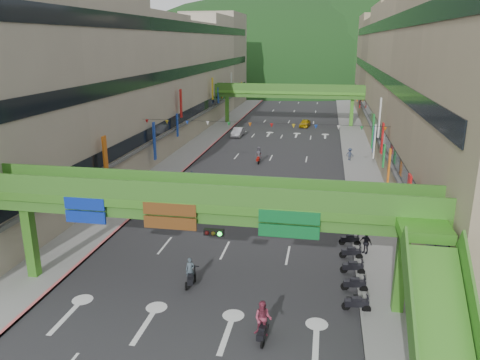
% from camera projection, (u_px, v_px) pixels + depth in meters
% --- Properties ---
extents(ground, '(320.00, 320.00, 0.00)m').
position_uv_depth(ground, '(171.00, 358.00, 22.10)').
color(ground, black).
rests_on(ground, ground).
extents(road_slab, '(18.00, 140.00, 0.02)m').
position_uv_depth(road_slab, '(279.00, 142.00, 69.22)').
color(road_slab, '#28282B').
rests_on(road_slab, ground).
extents(sidewalk_left, '(4.00, 140.00, 0.15)m').
position_uv_depth(sidewalk_left, '(207.00, 139.00, 71.10)').
color(sidewalk_left, gray).
rests_on(sidewalk_left, ground).
extents(sidewalk_right, '(4.00, 140.00, 0.15)m').
position_uv_depth(sidewalk_right, '(355.00, 144.00, 67.29)').
color(sidewalk_right, gray).
rests_on(sidewalk_right, ground).
extents(curb_left, '(0.20, 140.00, 0.18)m').
position_uv_depth(curb_left, '(219.00, 139.00, 70.77)').
color(curb_left, '#CC5959').
rests_on(curb_left, ground).
extents(curb_right, '(0.20, 140.00, 0.18)m').
position_uv_depth(curb_right, '(342.00, 144.00, 67.62)').
color(curb_right, gray).
rests_on(curb_right, ground).
extents(building_row_left, '(12.80, 95.00, 19.00)m').
position_uv_depth(building_row_left, '(154.00, 75.00, 69.79)').
color(building_row_left, '#9E937F').
rests_on(building_row_left, ground).
extents(building_row_right, '(12.80, 95.00, 19.00)m').
position_uv_depth(building_row_right, '(420.00, 79.00, 63.24)').
color(building_row_right, gray).
rests_on(building_row_right, ground).
extents(overpass_near, '(28.00, 12.27, 7.10)m').
position_uv_depth(overpass_near, '(215.00, 216.00, 25.52)').
color(overpass_near, '#4C9E2D').
rests_on(overpass_near, ground).
extents(overpass_far, '(28.00, 2.20, 7.10)m').
position_uv_depth(overpass_far, '(288.00, 94.00, 81.81)').
color(overpass_far, '#4C9E2D').
rests_on(overpass_far, ground).
extents(hill_left, '(168.00, 140.00, 112.00)m').
position_uv_depth(hill_left, '(269.00, 81.00, 175.48)').
color(hill_left, '#1C4419').
rests_on(hill_left, ground).
extents(hill_right, '(208.00, 176.00, 128.00)m').
position_uv_depth(hill_right, '(374.00, 78.00, 187.41)').
color(hill_right, '#1C4419').
rests_on(hill_right, ground).
extents(bunting_string, '(26.00, 0.36, 0.47)m').
position_uv_depth(bunting_string, '(261.00, 125.00, 48.67)').
color(bunting_string, black).
rests_on(bunting_string, ground).
extents(scooter_rider_near, '(0.73, 1.58, 1.83)m').
position_uv_depth(scooter_rider_near, '(190.00, 273.00, 28.37)').
color(scooter_rider_near, black).
rests_on(scooter_rider_near, ground).
extents(scooter_rider_mid, '(0.97, 1.60, 2.20)m').
position_uv_depth(scooter_rider_mid, '(263.00, 321.00, 23.02)').
color(scooter_rider_mid, black).
rests_on(scooter_rider_mid, ground).
extents(scooter_rider_left, '(1.12, 1.59, 2.15)m').
position_uv_depth(scooter_rider_left, '(192.00, 181.00, 46.09)').
color(scooter_rider_left, gray).
rests_on(scooter_rider_left, ground).
extents(scooter_rider_far, '(0.89, 1.60, 2.07)m').
position_uv_depth(scooter_rider_far, '(259.00, 155.00, 56.88)').
color(scooter_rider_far, '#6E0C06').
rests_on(scooter_rider_far, ground).
extents(parked_scooter_row, '(1.60, 9.41, 1.08)m').
position_uv_depth(parked_scooter_row, '(353.00, 267.00, 29.85)').
color(parked_scooter_row, black).
rests_on(parked_scooter_row, ground).
extents(car_silver, '(1.63, 4.24, 1.38)m').
position_uv_depth(car_silver, '(238.00, 132.00, 73.00)').
color(car_silver, '#A9A7AF').
rests_on(car_silver, ground).
extents(car_yellow, '(2.06, 4.01, 1.30)m').
position_uv_depth(car_yellow, '(305.00, 123.00, 81.03)').
color(car_yellow, gold).
rests_on(car_yellow, ground).
extents(pedestrian_red, '(0.94, 0.78, 1.77)m').
position_uv_depth(pedestrian_red, '(414.00, 282.00, 27.27)').
color(pedestrian_red, '#B0312E').
rests_on(pedestrian_red, ground).
extents(pedestrian_dark, '(0.95, 0.86, 1.55)m').
position_uv_depth(pedestrian_dark, '(366.00, 245.00, 32.50)').
color(pedestrian_dark, black).
rests_on(pedestrian_dark, ground).
extents(pedestrian_blue, '(0.85, 0.76, 1.53)m').
position_uv_depth(pedestrian_blue, '(350.00, 155.00, 57.88)').
color(pedestrian_blue, '#2F384E').
rests_on(pedestrian_blue, ground).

